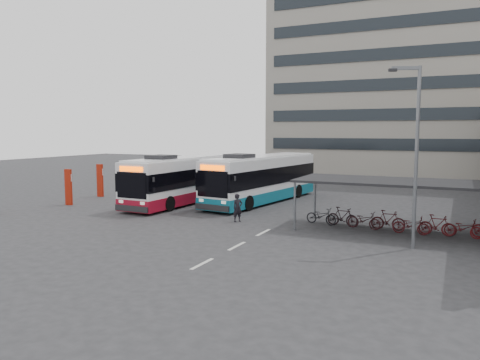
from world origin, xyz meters
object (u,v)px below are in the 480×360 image
at_px(bus_main, 187,180).
at_px(pedestrian, 238,208).
at_px(bus_teal, 262,179).
at_px(lamp_post, 414,146).

xyz_separation_m(bus_main, pedestrian, (6.28, -4.90, -0.82)).
xyz_separation_m(bus_teal, pedestrian, (1.59, -7.28, -0.85)).
bearing_deg(bus_teal, bus_main, -145.62).
height_order(pedestrian, lamp_post, lamp_post).
bearing_deg(bus_main, pedestrian, -35.78).
xyz_separation_m(pedestrian, lamp_post, (9.15, -2.17, 3.56)).
bearing_deg(pedestrian, bus_teal, 45.95).
bearing_deg(lamp_post, pedestrian, 144.28).
xyz_separation_m(bus_main, lamp_post, (15.43, -7.07, 2.74)).
distance_m(bus_main, bus_teal, 5.26).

